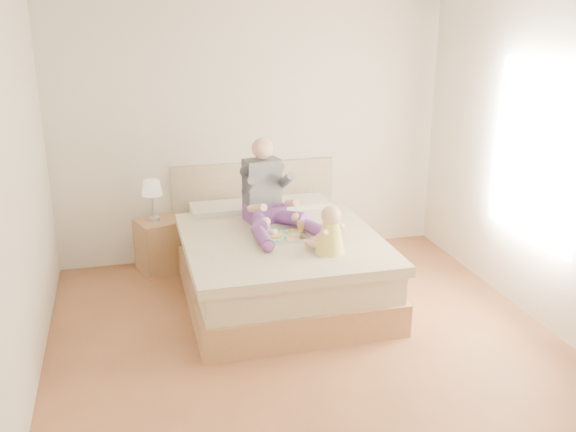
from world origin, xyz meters
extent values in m
cube|color=brown|center=(0.00, 0.00, 0.00)|extent=(4.00, 4.20, 0.01)
cube|color=silver|center=(0.00, 2.10, 1.35)|extent=(4.00, 0.02, 2.70)
cube|color=silver|center=(0.00, -2.10, 1.35)|extent=(4.00, 0.02, 2.70)
cube|color=silver|center=(-2.00, 0.00, 1.35)|extent=(0.02, 4.20, 2.70)
cube|color=silver|center=(2.00, 0.00, 1.35)|extent=(0.02, 4.20, 2.70)
cube|color=white|center=(1.99, 0.20, 1.40)|extent=(0.02, 1.30, 1.60)
cube|color=white|center=(1.98, 0.20, 1.40)|extent=(0.01, 1.18, 1.48)
cube|color=#946B45|center=(0.00, 1.02, 0.14)|extent=(1.68, 2.13, 0.28)
cube|color=beige|center=(0.00, 1.02, 0.40)|extent=(1.60, 2.05, 0.24)
cube|color=beige|center=(0.00, 0.87, 0.57)|extent=(1.70, 1.80, 0.09)
cube|color=white|center=(-0.38, 1.76, 0.59)|extent=(0.62, 0.40, 0.14)
cube|color=white|center=(0.38, 1.76, 0.59)|extent=(0.62, 0.40, 0.14)
cube|color=tan|center=(0.00, 2.09, 0.50)|extent=(1.70, 0.08, 1.00)
cube|color=#946B45|center=(-1.00, 1.88, 0.26)|extent=(0.52, 0.49, 0.52)
cylinder|color=silver|center=(-1.05, 1.87, 0.54)|extent=(0.11, 0.11, 0.04)
cylinder|color=silver|center=(-1.05, 1.87, 0.67)|extent=(0.02, 0.02, 0.23)
cone|color=beige|center=(-1.05, 1.87, 0.86)|extent=(0.20, 0.20, 0.15)
cube|color=#643585|center=(-0.05, 1.36, 0.69)|extent=(0.39, 0.33, 0.16)
cube|color=#393940|center=(-0.06, 1.41, 0.97)|extent=(0.36, 0.25, 0.43)
sphere|color=#EEB695|center=(-0.05, 1.38, 1.30)|extent=(0.20, 0.20, 0.20)
cylinder|color=#643585|center=(-0.15, 1.12, 0.68)|extent=(0.21, 0.48, 0.20)
cylinder|color=#643585|center=(-0.20, 0.76, 0.67)|extent=(0.11, 0.42, 0.11)
sphere|color=#643585|center=(-0.20, 0.56, 0.66)|extent=(0.10, 0.10, 0.10)
cylinder|color=#393940|center=(-0.21, 1.25, 0.99)|extent=(0.10, 0.27, 0.22)
cylinder|color=#EEB695|center=(-0.17, 1.09, 0.83)|extent=(0.14, 0.29, 0.15)
sphere|color=#EEB695|center=(-0.12, 0.96, 0.74)|extent=(0.08, 0.08, 0.08)
cylinder|color=#643585|center=(0.13, 1.17, 0.68)|extent=(0.35, 0.47, 0.20)
cylinder|color=#643585|center=(0.30, 0.85, 0.67)|extent=(0.25, 0.43, 0.11)
sphere|color=#643585|center=(0.37, 0.66, 0.66)|extent=(0.10, 0.10, 0.10)
cylinder|color=#393940|center=(0.14, 1.32, 0.99)|extent=(0.15, 0.28, 0.22)
cylinder|color=#EEB695|center=(0.17, 1.15, 0.83)|extent=(0.09, 0.28, 0.15)
sphere|color=#EEB695|center=(0.16, 1.01, 0.74)|extent=(0.08, 0.08, 0.08)
cube|color=silver|center=(0.01, 0.85, 0.62)|extent=(0.44, 0.35, 0.01)
cylinder|color=#44C0C5|center=(-0.08, 0.86, 0.63)|extent=(0.26, 0.26, 0.01)
cylinder|color=#B28E3B|center=(-0.08, 0.86, 0.64)|extent=(0.17, 0.17, 0.02)
cylinder|color=white|center=(-0.13, 0.98, 0.66)|extent=(0.08, 0.08, 0.09)
torus|color=white|center=(-0.09, 0.98, 0.67)|extent=(0.01, 0.06, 0.06)
cylinder|color=#9C754C|center=(-0.13, 0.98, 0.71)|extent=(0.07, 0.07, 0.01)
cylinder|color=white|center=(0.12, 0.93, 0.63)|extent=(0.14, 0.14, 0.01)
cube|color=#B28E3B|center=(0.12, 0.93, 0.64)|extent=(0.08, 0.07, 0.02)
cylinder|color=white|center=(0.03, 0.75, 0.63)|extent=(0.14, 0.14, 0.01)
ellipsoid|color=#B41322|center=(0.05, 0.74, 0.64)|extent=(0.04, 0.03, 0.01)
cylinder|color=white|center=(0.18, 0.91, 0.68)|extent=(0.07, 0.07, 0.11)
cylinder|color=gold|center=(0.18, 0.91, 0.68)|extent=(0.06, 0.06, 0.11)
cylinder|color=white|center=(0.16, 0.76, 0.64)|extent=(0.07, 0.07, 0.04)
cylinder|color=#4A260A|center=(0.16, 0.76, 0.64)|extent=(0.06, 0.06, 0.03)
cone|color=#DCCF45|center=(0.30, 0.42, 0.74)|extent=(0.24, 0.24, 0.26)
sphere|color=#EEB695|center=(0.30, 0.42, 0.94)|extent=(0.16, 0.16, 0.16)
cylinder|color=#EEB695|center=(0.19, 0.50, 0.66)|extent=(0.13, 0.19, 0.06)
sphere|color=#EEB695|center=(0.14, 0.58, 0.66)|extent=(0.05, 0.05, 0.05)
cylinder|color=#EEB695|center=(0.21, 0.38, 0.79)|extent=(0.08, 0.14, 0.11)
cylinder|color=#EEB695|center=(0.27, 0.55, 0.66)|extent=(0.16, 0.18, 0.06)
sphere|color=#EEB695|center=(0.23, 0.63, 0.66)|extent=(0.05, 0.05, 0.05)
cylinder|color=#EEB695|center=(0.37, 0.48, 0.79)|extent=(0.13, 0.12, 0.11)
camera|label=1|loc=(-1.28, -4.24, 2.58)|focal=40.00mm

